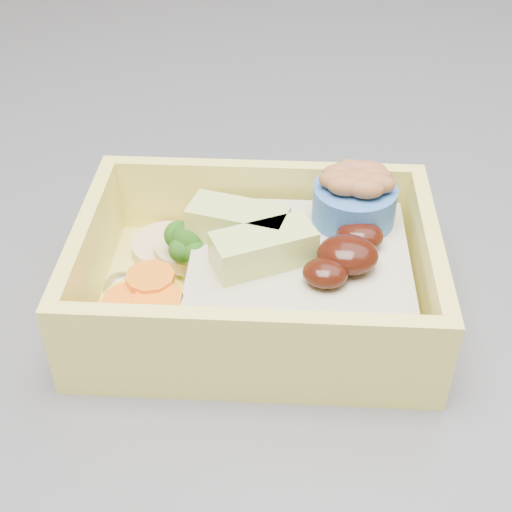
# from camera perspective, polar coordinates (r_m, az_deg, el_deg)

# --- Properties ---
(bento_box) EXTENTS (0.20, 0.15, 0.07)m
(bento_box) POSITION_cam_1_polar(r_m,az_deg,el_deg) (0.39, 0.93, -1.23)
(bento_box) COLOR #F4E664
(bento_box) RESTS_ON island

